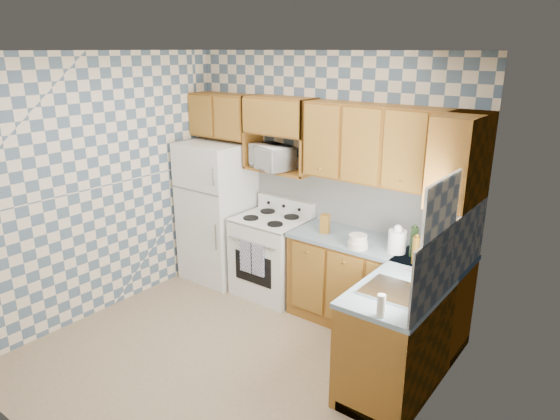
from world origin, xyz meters
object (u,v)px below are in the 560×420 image
object	(u,v)px
microwave	(272,157)
electric_kettle	(397,242)
stove_body	(271,257)
refrigerator	(218,212)

from	to	relation	value
microwave	electric_kettle	world-z (taller)	microwave
stove_body	electric_kettle	size ratio (longest dim) A/B	4.26
stove_body	microwave	world-z (taller)	microwave
refrigerator	stove_body	size ratio (longest dim) A/B	1.87
refrigerator	stove_body	bearing A→B (deg)	1.78
refrigerator	electric_kettle	bearing A→B (deg)	-1.18
refrigerator	microwave	distance (m)	1.05
stove_body	microwave	size ratio (longest dim) A/B	1.88
refrigerator	stove_body	xyz separation A→B (m)	(0.80, 0.03, -0.39)
microwave	electric_kettle	distance (m)	1.70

